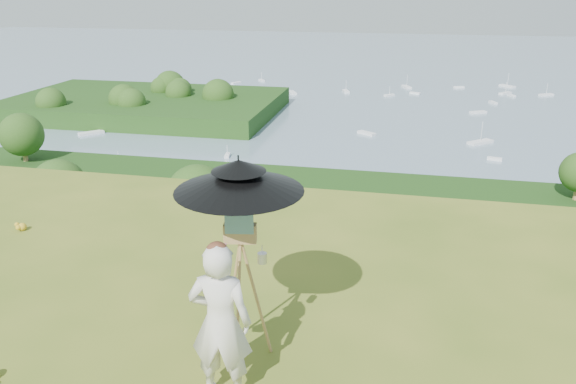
# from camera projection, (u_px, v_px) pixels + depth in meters

# --- Properties ---
(shoreline_tier) EXTENTS (170.00, 28.00, 8.00)m
(shoreline_tier) POSITION_uv_depth(u_px,v_px,m) (371.00, 258.00, 86.48)
(shoreline_tier) COLOR #736B5C
(shoreline_tier) RESTS_ON bay_water
(bay_water) EXTENTS (700.00, 700.00, 0.00)m
(bay_water) POSITION_uv_depth(u_px,v_px,m) (399.00, 78.00, 236.94)
(bay_water) COLOR #6E8D9D
(bay_water) RESTS_ON ground
(peninsula) EXTENTS (90.00, 60.00, 12.00)m
(peninsula) POSITION_uv_depth(u_px,v_px,m) (145.00, 97.00, 171.85)
(peninsula) COLOR #17390F
(peninsula) RESTS_ON bay_water
(slope_trees) EXTENTS (110.00, 50.00, 6.00)m
(slope_trees) POSITION_uv_depth(u_px,v_px,m) (349.00, 248.00, 42.47)
(slope_trees) COLOR #244715
(slope_trees) RESTS_ON forest_slope
(harbor_town) EXTENTS (110.00, 22.00, 5.00)m
(harbor_town) POSITION_uv_depth(u_px,v_px,m) (374.00, 219.00, 84.20)
(harbor_town) COLOR silver
(harbor_town) RESTS_ON shoreline_tier
(moored_boats) EXTENTS (140.00, 140.00, 0.70)m
(moored_boats) POSITION_uv_depth(u_px,v_px,m) (350.00, 117.00, 166.87)
(moored_boats) COLOR white
(moored_boats) RESTS_ON bay_water
(painter) EXTENTS (0.63, 0.44, 1.67)m
(painter) POSITION_uv_depth(u_px,v_px,m) (220.00, 323.00, 5.33)
(painter) COLOR white
(painter) RESTS_ON ground
(field_easel) EXTENTS (0.76, 0.76, 1.74)m
(field_easel) POSITION_uv_depth(u_px,v_px,m) (242.00, 288.00, 5.87)
(field_easel) COLOR olive
(field_easel) RESTS_ON ground
(sun_umbrella) EXTENTS (1.39, 1.39, 0.88)m
(sun_umbrella) POSITION_uv_depth(u_px,v_px,m) (240.00, 198.00, 5.54)
(sun_umbrella) COLOR black
(sun_umbrella) RESTS_ON field_easel
(painter_cap) EXTENTS (0.23, 0.27, 0.10)m
(painter_cap) POSITION_uv_depth(u_px,v_px,m) (217.00, 248.00, 5.05)
(painter_cap) COLOR pink
(painter_cap) RESTS_ON painter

